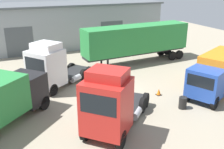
% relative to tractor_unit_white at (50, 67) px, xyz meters
% --- Properties ---
extents(ground_plane, '(60.00, 60.00, 0.00)m').
position_rel_tractor_unit_white_xyz_m(ground_plane, '(4.51, -2.60, -1.93)').
color(ground_plane, gray).
extents(warehouse_building, '(27.85, 7.81, 5.88)m').
position_rel_tractor_unit_white_xyz_m(warehouse_building, '(4.51, 15.05, 1.02)').
color(warehouse_building, '#93999E').
rests_on(warehouse_building, ground_plane).
extents(tractor_unit_white, '(6.52, 5.71, 4.10)m').
position_rel_tractor_unit_white_xyz_m(tractor_unit_white, '(0.00, 0.00, 0.00)').
color(tractor_unit_white, silver).
rests_on(tractor_unit_white, ground_plane).
extents(container_trailer_green, '(12.43, 3.38, 4.22)m').
position_rel_tractor_unit_white_xyz_m(container_trailer_green, '(10.26, 3.72, 0.73)').
color(container_trailer_green, '#28843D').
rests_on(container_trailer_green, ground_plane).
extents(tractor_unit_red, '(6.38, 6.41, 4.28)m').
position_rel_tractor_unit_white_xyz_m(tractor_unit_red, '(1.93, -8.53, 0.08)').
color(tractor_unit_red, red).
rests_on(tractor_unit_red, ground_plane).
extents(box_truck_blue, '(7.15, 5.12, 3.25)m').
position_rel_tractor_unit_white_xyz_m(box_truck_blue, '(12.38, -6.26, -0.09)').
color(box_truck_blue, '#2347A3').
rests_on(box_truck_blue, ground_plane).
extents(oil_drum, '(0.58, 0.58, 0.88)m').
position_rel_tractor_unit_white_xyz_m(oil_drum, '(8.09, -7.53, -1.49)').
color(oil_drum, black).
rests_on(oil_drum, ground_plane).
extents(traffic_cone, '(0.40, 0.40, 0.55)m').
position_rel_tractor_unit_white_xyz_m(traffic_cone, '(7.77, -4.84, -1.68)').
color(traffic_cone, black).
rests_on(traffic_cone, ground_plane).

